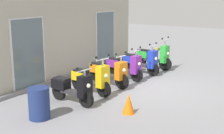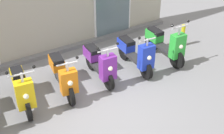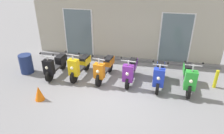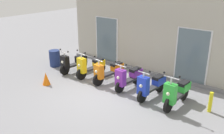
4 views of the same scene
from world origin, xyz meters
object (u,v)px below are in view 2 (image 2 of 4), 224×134
(scooter_blue, at_px, (136,53))
(curb_bollard, at_px, (183,36))
(scooter_green, at_px, (165,44))
(scooter_purple, at_px, (100,63))
(scooter_yellow, at_px, (22,88))
(scooter_orange, at_px, (62,74))

(scooter_blue, relative_size, curb_bollard, 2.32)
(scooter_green, bearing_deg, scooter_purple, 175.82)
(scooter_yellow, xyz_separation_m, scooter_green, (4.10, -0.17, 0.03))
(scooter_orange, relative_size, scooter_purple, 1.09)
(scooter_green, xyz_separation_m, curb_bollard, (1.03, 0.34, -0.16))
(scooter_yellow, distance_m, curb_bollard, 5.13)
(scooter_blue, distance_m, scooter_green, 1.01)
(scooter_purple, bearing_deg, scooter_green, -4.18)
(scooter_purple, xyz_separation_m, scooter_green, (2.08, -0.15, 0.02))
(scooter_orange, distance_m, curb_bollard, 4.13)
(scooter_purple, bearing_deg, scooter_blue, -5.53)
(scooter_blue, height_order, scooter_green, scooter_green)
(scooter_orange, relative_size, scooter_blue, 1.03)
(scooter_purple, height_order, scooter_green, scooter_green)
(scooter_green, bearing_deg, curb_bollard, 18.34)
(scooter_yellow, bearing_deg, scooter_orange, 0.71)
(scooter_blue, bearing_deg, scooter_purple, 174.47)
(scooter_yellow, relative_size, scooter_green, 0.95)
(scooter_yellow, bearing_deg, scooter_green, -2.43)
(scooter_orange, relative_size, scooter_green, 1.00)
(scooter_purple, relative_size, scooter_green, 0.91)
(scooter_green, bearing_deg, scooter_orange, 176.55)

